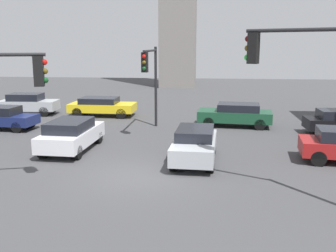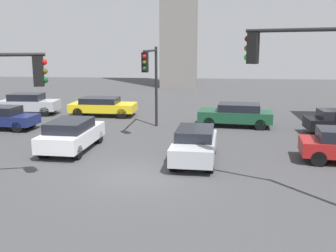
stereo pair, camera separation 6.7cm
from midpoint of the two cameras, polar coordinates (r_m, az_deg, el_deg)
ground_plane at (r=15.21m, az=-4.92°, el=-7.22°), size 89.25×89.25×0.00m
traffic_light_1 at (r=21.84m, az=-2.65°, el=8.01°), size 0.32×4.15×4.83m
traffic_light_2 at (r=12.76m, az=19.22°, el=6.94°), size 3.29×1.77×5.59m
car_1 at (r=19.04m, az=-14.02°, el=-1.19°), size 2.06×4.37×1.49m
car_2 at (r=16.82m, az=3.82°, el=-2.66°), size 1.93×4.21×1.43m
car_4 at (r=25.18m, az=-23.18°, el=1.18°), size 4.13×2.02×1.37m
car_5 at (r=24.33m, az=9.76°, el=1.71°), size 4.61×2.35×1.42m
car_6 at (r=27.90m, az=-9.71°, el=2.92°), size 4.57×2.08×1.32m
car_8 at (r=29.82m, az=-19.81°, el=3.11°), size 4.12×1.86×1.52m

